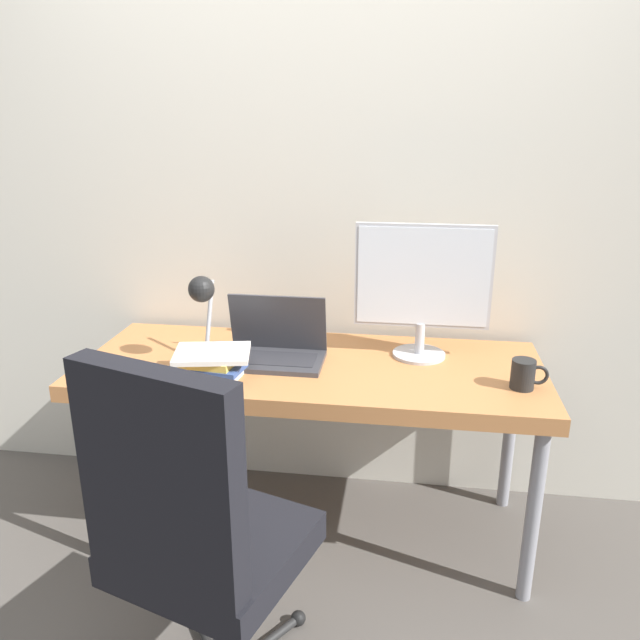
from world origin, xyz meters
TOP-DOWN VIEW (x-y plane):
  - ground_plane at (0.00, 0.00)m, footprint 12.00×12.00m
  - wall_back at (0.00, 0.74)m, footprint 8.00×0.05m
  - desk at (0.00, 0.34)m, footprint 1.70×0.67m
  - laptop at (-0.14, 0.34)m, footprint 0.37×0.23m
  - monitor at (0.40, 0.46)m, footprint 0.50×0.20m
  - desk_lamp at (-0.38, 0.31)m, footprint 0.15×0.25m
  - office_chair at (-0.17, -0.50)m, footprint 0.64×0.62m
  - book_stack at (-0.33, 0.15)m, footprint 0.30×0.24m
  - tv_remote at (-0.33, 0.15)m, footprint 0.11×0.18m
  - mug at (0.74, 0.22)m, footprint 0.12×0.08m

SIDE VIEW (x-z plane):
  - ground_plane at x=0.00m, z-range 0.00..0.00m
  - office_chair at x=-0.17m, z-range 0.06..1.14m
  - desk at x=0.00m, z-range 0.30..1.02m
  - tv_remote at x=-0.33m, z-range 0.72..0.74m
  - book_stack at x=-0.33m, z-range 0.73..0.82m
  - laptop at x=-0.14m, z-range 0.65..0.89m
  - mug at x=0.74m, z-range 0.72..0.83m
  - desk_lamp at x=-0.38m, z-range 0.76..1.09m
  - monitor at x=0.40m, z-range 0.75..1.26m
  - wall_back at x=0.00m, z-range 0.00..2.60m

